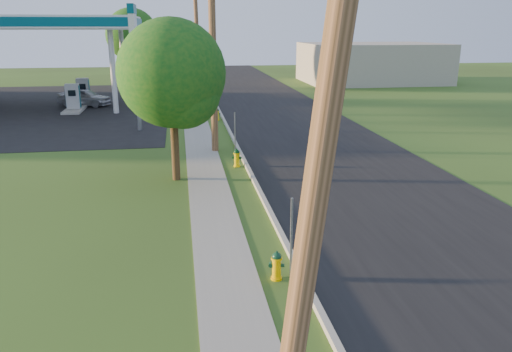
{
  "coord_description": "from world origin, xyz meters",
  "views": [
    {
      "loc": [
        -2.17,
        -6.21,
        5.74
      ],
      "look_at": [
        0.0,
        8.0,
        1.4
      ],
      "focal_mm": 35.0,
      "sensor_mm": 36.0,
      "label": 1
    }
  ],
  "objects_px": {
    "utility_pole_far": "(197,38)",
    "hydrant_near": "(277,266)",
    "tree_verge": "(174,78)",
    "hydrant_mid": "(237,158)",
    "car_silver": "(84,97)",
    "utility_pole_mid": "(213,44)",
    "utility_pole_near": "(326,115)",
    "tree_lot": "(133,37)",
    "price_pylon": "(133,32)",
    "fuel_pump_ne": "(73,101)",
    "hydrant_far": "(217,114)",
    "fuel_pump_se": "(84,94)"
  },
  "relations": [
    {
      "from": "utility_pole_far",
      "to": "hydrant_far",
      "type": "bearing_deg",
      "value": -85.88
    },
    {
      "from": "hydrant_mid",
      "to": "car_silver",
      "type": "height_order",
      "value": "car_silver"
    },
    {
      "from": "utility_pole_mid",
      "to": "price_pylon",
      "type": "xyz_separation_m",
      "value": [
        -3.9,
        5.5,
        0.48
      ]
    },
    {
      "from": "car_silver",
      "to": "price_pylon",
      "type": "bearing_deg",
      "value": -133.69
    },
    {
      "from": "utility_pole_far",
      "to": "tree_lot",
      "type": "bearing_deg",
      "value": 124.02
    },
    {
      "from": "car_silver",
      "to": "utility_pole_near",
      "type": "bearing_deg",
      "value": -144.6
    },
    {
      "from": "hydrant_far",
      "to": "car_silver",
      "type": "height_order",
      "value": "car_silver"
    },
    {
      "from": "tree_verge",
      "to": "hydrant_mid",
      "type": "height_order",
      "value": "tree_verge"
    },
    {
      "from": "utility_pole_mid",
      "to": "hydrant_far",
      "type": "distance_m",
      "value": 9.26
    },
    {
      "from": "car_silver",
      "to": "hydrant_near",
      "type": "bearing_deg",
      "value": -141.18
    },
    {
      "from": "tree_verge",
      "to": "hydrant_near",
      "type": "bearing_deg",
      "value": -75.05
    },
    {
      "from": "utility_pole_near",
      "to": "fuel_pump_se",
      "type": "height_order",
      "value": "utility_pole_near"
    },
    {
      "from": "price_pylon",
      "to": "hydrant_far",
      "type": "relative_size",
      "value": 8.62
    },
    {
      "from": "tree_verge",
      "to": "hydrant_mid",
      "type": "xyz_separation_m",
      "value": [
        2.44,
        1.55,
        -3.53
      ]
    },
    {
      "from": "car_silver",
      "to": "utility_pole_mid",
      "type": "bearing_deg",
      "value": -129.88
    },
    {
      "from": "fuel_pump_se",
      "to": "tree_lot",
      "type": "relative_size",
      "value": 0.43
    },
    {
      "from": "utility_pole_near",
      "to": "tree_verge",
      "type": "distance_m",
      "value": 13.67
    },
    {
      "from": "utility_pole_mid",
      "to": "hydrant_near",
      "type": "relative_size",
      "value": 13.55
    },
    {
      "from": "utility_pole_far",
      "to": "tree_lot",
      "type": "relative_size",
      "value": 1.29
    },
    {
      "from": "hydrant_near",
      "to": "hydrant_far",
      "type": "xyz_separation_m",
      "value": [
        0.21,
        20.86,
        0.03
      ]
    },
    {
      "from": "fuel_pump_ne",
      "to": "hydrant_near",
      "type": "distance_m",
      "value": 27.5
    },
    {
      "from": "utility_pole_far",
      "to": "fuel_pump_se",
      "type": "distance_m",
      "value": 9.84
    },
    {
      "from": "utility_pole_mid",
      "to": "fuel_pump_ne",
      "type": "height_order",
      "value": "utility_pole_mid"
    },
    {
      "from": "utility_pole_mid",
      "to": "car_silver",
      "type": "bearing_deg",
      "value": 119.14
    },
    {
      "from": "utility_pole_mid",
      "to": "hydrant_mid",
      "type": "xyz_separation_m",
      "value": [
        0.71,
        -2.91,
        -4.57
      ]
    },
    {
      "from": "car_silver",
      "to": "tree_lot",
      "type": "bearing_deg",
      "value": 5.98
    },
    {
      "from": "utility_pole_far",
      "to": "hydrant_far",
      "type": "height_order",
      "value": "utility_pole_far"
    },
    {
      "from": "tree_lot",
      "to": "tree_verge",
      "type": "bearing_deg",
      "value": -82.76
    },
    {
      "from": "utility_pole_far",
      "to": "tree_lot",
      "type": "xyz_separation_m",
      "value": [
        -5.65,
        8.37,
        -0.05
      ]
    },
    {
      "from": "fuel_pump_se",
      "to": "utility_pole_mid",
      "type": "bearing_deg",
      "value": -62.37
    },
    {
      "from": "fuel_pump_ne",
      "to": "car_silver",
      "type": "xyz_separation_m",
      "value": [
        0.31,
        2.4,
        -0.06
      ]
    },
    {
      "from": "utility_pole_far",
      "to": "tree_verge",
      "type": "relative_size",
      "value": 1.56
    },
    {
      "from": "hydrant_mid",
      "to": "car_silver",
      "type": "distance_m",
      "value": 20.54
    },
    {
      "from": "utility_pole_near",
      "to": "fuel_pump_se",
      "type": "relative_size",
      "value": 2.96
    },
    {
      "from": "fuel_pump_ne",
      "to": "hydrant_mid",
      "type": "relative_size",
      "value": 4.1
    },
    {
      "from": "utility_pole_mid",
      "to": "car_silver",
      "type": "xyz_separation_m",
      "value": [
        -8.59,
        15.4,
        -4.29
      ]
    },
    {
      "from": "tree_verge",
      "to": "car_silver",
      "type": "bearing_deg",
      "value": 109.04
    },
    {
      "from": "utility_pole_near",
      "to": "car_silver",
      "type": "xyz_separation_m",
      "value": [
        -8.59,
        33.4,
        -4.14
      ]
    },
    {
      "from": "fuel_pump_ne",
      "to": "hydrant_far",
      "type": "distance_m",
      "value": 10.83
    },
    {
      "from": "utility_pole_near",
      "to": "tree_verge",
      "type": "height_order",
      "value": "utility_pole_near"
    },
    {
      "from": "tree_lot",
      "to": "utility_pole_far",
      "type": "bearing_deg",
      "value": -55.98
    },
    {
      "from": "utility_pole_far",
      "to": "hydrant_near",
      "type": "bearing_deg",
      "value": -89.06
    },
    {
      "from": "hydrant_mid",
      "to": "utility_pole_far",
      "type": "bearing_deg",
      "value": 91.94
    },
    {
      "from": "price_pylon",
      "to": "hydrant_near",
      "type": "bearing_deg",
      "value": -76.5
    },
    {
      "from": "tree_verge",
      "to": "utility_pole_far",
      "type": "bearing_deg",
      "value": 85.59
    },
    {
      "from": "price_pylon",
      "to": "utility_pole_near",
      "type": "bearing_deg",
      "value": -80.58
    },
    {
      "from": "tree_verge",
      "to": "hydrant_mid",
      "type": "bearing_deg",
      "value": 32.51
    },
    {
      "from": "utility_pole_mid",
      "to": "hydrant_mid",
      "type": "distance_m",
      "value": 5.47
    },
    {
      "from": "fuel_pump_ne",
      "to": "tree_verge",
      "type": "distance_m",
      "value": 19.15
    },
    {
      "from": "utility_pole_mid",
      "to": "price_pylon",
      "type": "bearing_deg",
      "value": 125.34
    }
  ]
}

